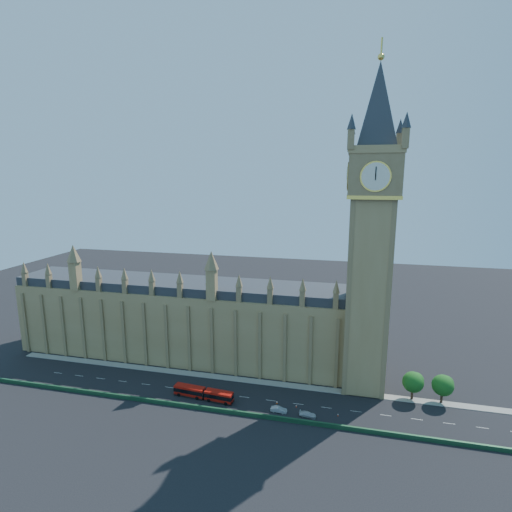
% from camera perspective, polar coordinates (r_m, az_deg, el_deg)
% --- Properties ---
extents(ground, '(400.00, 400.00, 0.00)m').
position_cam_1_polar(ground, '(126.01, -3.53, -19.25)').
color(ground, black).
rests_on(ground, ground).
extents(palace_westminster, '(120.00, 20.00, 28.00)m').
position_cam_1_polar(palace_westminster, '(146.75, -10.59, -8.83)').
color(palace_westminster, '#987949').
rests_on(palace_westminster, ground).
extents(elizabeth_tower, '(20.59, 20.59, 105.00)m').
position_cam_1_polar(elizabeth_tower, '(118.07, 16.26, 6.27)').
color(elizabeth_tower, '#987949').
rests_on(elizabeth_tower, ground).
extents(bridge_parapet, '(160.00, 0.60, 1.20)m').
position_cam_1_polar(bridge_parapet, '(118.40, -4.88, -21.15)').
color(bridge_parapet, '#1E4C2D').
rests_on(bridge_parapet, ground).
extents(kerb_north, '(160.00, 3.00, 0.16)m').
position_cam_1_polar(kerb_north, '(133.88, -2.32, -17.21)').
color(kerb_north, gray).
rests_on(kerb_north, ground).
extents(tree_east_near, '(6.00, 6.00, 8.50)m').
position_cam_1_polar(tree_east_near, '(129.53, 21.63, -16.34)').
color(tree_east_near, '#382619').
rests_on(tree_east_near, ground).
extents(tree_east_far, '(6.00, 6.00, 8.50)m').
position_cam_1_polar(tree_east_far, '(131.04, 25.23, -16.31)').
color(tree_east_far, '#382619').
rests_on(tree_east_far, ground).
extents(red_bus, '(18.39, 4.30, 3.10)m').
position_cam_1_polar(red_bus, '(124.48, -7.54, -18.88)').
color(red_bus, '#AA120B').
rests_on(red_bus, ground).
extents(car_grey, '(4.08, 1.80, 1.37)m').
position_cam_1_polar(car_grey, '(122.78, -5.08, -19.81)').
color(car_grey, '#393C3F').
rests_on(car_grey, ground).
extents(car_silver, '(4.62, 1.89, 1.49)m').
position_cam_1_polar(car_silver, '(118.33, 3.28, -21.06)').
color(car_silver, '#AEB1B6').
rests_on(car_silver, ground).
extents(car_white, '(4.70, 2.21, 1.32)m').
position_cam_1_polar(car_white, '(117.26, 7.39, -21.53)').
color(car_white, silver).
rests_on(car_white, ground).
extents(cone_a, '(0.46, 0.46, 0.62)m').
position_cam_1_polar(cone_a, '(119.81, 3.45, -20.86)').
color(cone_a, black).
rests_on(cone_a, ground).
extents(cone_b, '(0.41, 0.41, 0.64)m').
position_cam_1_polar(cone_b, '(118.98, 11.63, -21.34)').
color(cone_b, black).
rests_on(cone_b, ground).
extents(cone_c, '(0.45, 0.45, 0.65)m').
position_cam_1_polar(cone_c, '(120.93, 5.79, -20.56)').
color(cone_c, black).
rests_on(cone_c, ground).
extents(cone_d, '(0.60, 0.60, 0.80)m').
position_cam_1_polar(cone_d, '(121.99, 3.01, -20.16)').
color(cone_d, black).
rests_on(cone_d, ground).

